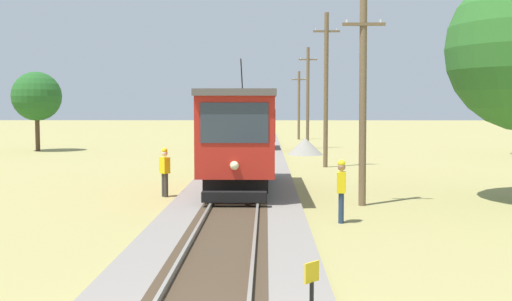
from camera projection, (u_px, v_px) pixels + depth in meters
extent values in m
cube|color=red|center=(240.00, 132.00, 22.55)|extent=(2.50, 8.00, 2.60)
cube|color=#56514C|center=(240.00, 95.00, 22.44)|extent=(2.60, 8.32, 0.22)
cube|color=black|center=(240.00, 174.00, 22.67)|extent=(2.10, 7.04, 0.44)
cube|color=#2D3842|center=(234.00, 123.00, 18.51)|extent=(2.10, 0.03, 1.25)
cube|color=#2D3842|center=(274.00, 123.00, 22.50)|extent=(0.02, 6.72, 1.04)
sphere|color=#F4EAB2|center=(234.00, 166.00, 18.56)|extent=(0.28, 0.28, 0.28)
cylinder|color=black|center=(242.00, 75.00, 23.98)|extent=(0.05, 1.67, 1.19)
cube|color=black|center=(234.00, 197.00, 18.49)|extent=(2.00, 0.36, 0.32)
cylinder|color=black|center=(237.00, 182.00, 20.43)|extent=(1.54, 0.80, 0.80)
cylinder|color=black|center=(242.00, 168.00, 24.90)|extent=(1.54, 0.80, 0.80)
cube|color=brown|center=(253.00, 126.00, 44.16)|extent=(2.40, 5.20, 1.70)
cube|color=black|center=(253.00, 141.00, 44.24)|extent=(2.02, 4.78, 0.38)
cylinder|color=black|center=(252.00, 142.00, 42.69)|extent=(1.54, 0.76, 0.76)
cylinder|color=black|center=(253.00, 140.00, 45.80)|extent=(1.54, 0.76, 0.76)
cylinder|color=brown|center=(363.00, 103.00, 19.79)|extent=(0.24, 0.49, 6.76)
cube|color=brown|center=(364.00, 24.00, 19.60)|extent=(1.40, 0.10, 0.10)
cylinder|color=silver|center=(347.00, 21.00, 19.61)|extent=(0.08, 0.08, 0.10)
cylinder|color=silver|center=(381.00, 21.00, 19.59)|extent=(0.08, 0.08, 0.10)
cylinder|color=brown|center=(326.00, 91.00, 32.01)|extent=(0.24, 0.24, 8.20)
cube|color=brown|center=(326.00, 31.00, 31.78)|extent=(1.40, 0.10, 0.10)
cylinder|color=silver|center=(316.00, 29.00, 31.78)|extent=(0.08, 0.08, 0.10)
cylinder|color=silver|center=(337.00, 29.00, 31.76)|extent=(0.08, 0.08, 0.10)
cylinder|color=brown|center=(308.00, 98.00, 46.05)|extent=(0.24, 0.26, 7.73)
cube|color=brown|center=(308.00, 60.00, 45.83)|extent=(1.40, 0.10, 0.10)
cylinder|color=silver|center=(301.00, 58.00, 45.83)|extent=(0.08, 0.08, 0.10)
cylinder|color=silver|center=(315.00, 58.00, 45.81)|extent=(0.08, 0.08, 0.10)
cylinder|color=brown|center=(299.00, 106.00, 58.68)|extent=(0.24, 0.28, 6.63)
cube|color=brown|center=(299.00, 80.00, 58.49)|extent=(1.40, 0.10, 0.10)
cylinder|color=silver|center=(293.00, 79.00, 58.49)|extent=(0.08, 0.08, 0.10)
cylinder|color=silver|center=(305.00, 79.00, 58.47)|extent=(0.08, 0.08, 0.10)
cube|color=gold|center=(312.00, 272.00, 8.16)|extent=(0.21, 0.21, 0.28)
cone|color=gray|center=(305.00, 146.00, 40.46)|extent=(2.40, 2.40, 1.14)
cylinder|color=navy|center=(341.00, 207.00, 17.01)|extent=(0.15, 0.15, 0.86)
cylinder|color=navy|center=(341.00, 208.00, 16.85)|extent=(0.15, 0.15, 0.86)
cube|color=yellow|center=(341.00, 182.00, 16.88)|extent=(0.30, 0.41, 0.58)
sphere|color=#936B51|center=(342.00, 167.00, 16.85)|extent=(0.22, 0.22, 0.22)
sphere|color=yellow|center=(342.00, 163.00, 16.84)|extent=(0.21, 0.21, 0.21)
cylinder|color=#38332D|center=(164.00, 185.00, 21.83)|extent=(0.15, 0.15, 0.86)
cylinder|color=#38332D|center=(166.00, 185.00, 21.71)|extent=(0.15, 0.15, 0.86)
cube|color=yellow|center=(165.00, 165.00, 21.71)|extent=(0.43, 0.44, 0.58)
sphere|color=beige|center=(165.00, 153.00, 21.68)|extent=(0.22, 0.22, 0.22)
sphere|color=yellow|center=(165.00, 151.00, 21.67)|extent=(0.21, 0.21, 0.21)
cylinder|color=#4C3823|center=(38.00, 133.00, 43.77)|extent=(0.32, 0.32, 2.65)
sphere|color=#235B23|center=(37.00, 96.00, 43.57)|extent=(3.55, 3.55, 3.55)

